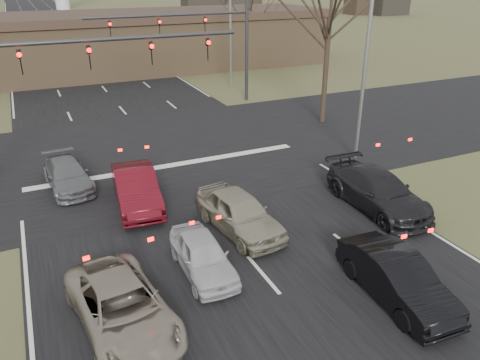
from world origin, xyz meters
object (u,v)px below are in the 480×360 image
object	(u,v)px
streetlight_right_near	(364,47)
car_grey_ahead	(67,175)
car_white_sedan	(203,255)
streetlight_right_far	(228,16)
mast_arm_far	(209,32)
car_silver_suv	(123,308)
car_silver_ahead	(239,212)
car_charcoal_sedan	(378,191)
car_black_hatch	(397,278)
mast_arm_near	(39,72)
car_red_ahead	(136,188)
building	(109,43)

from	to	relation	value
streetlight_right_near	car_grey_ahead	size ratio (longest dim) A/B	2.41
car_white_sedan	streetlight_right_far	bearing A→B (deg)	65.71
mast_arm_far	streetlight_right_far	world-z (taller)	streetlight_right_far
streetlight_right_near	car_silver_suv	size ratio (longest dim) A/B	2.10
car_silver_ahead	streetlight_right_near	bearing A→B (deg)	19.19
car_white_sedan	car_charcoal_sedan	world-z (taller)	car_charcoal_sedan
streetlight_right_near	car_white_sedan	world-z (taller)	streetlight_right_near
car_silver_suv	car_black_hatch	distance (m)	7.79
car_silver_suv	car_grey_ahead	world-z (taller)	car_silver_suv
mast_arm_near	car_red_ahead	distance (m)	6.21
mast_arm_far	car_black_hatch	size ratio (longest dim) A/B	2.61
car_red_ahead	car_charcoal_sedan	bearing A→B (deg)	-20.49
building	mast_arm_near	bearing A→B (deg)	-106.13
mast_arm_near	car_white_sedan	xyz separation A→B (m)	(3.58, -9.00, -4.46)
streetlight_right_near	car_grey_ahead	world-z (taller)	streetlight_right_near
streetlight_right_far	car_silver_suv	world-z (taller)	streetlight_right_far
streetlight_right_far	car_grey_ahead	size ratio (longest dim) A/B	2.41
mast_arm_near	mast_arm_far	distance (m)	15.17
building	car_white_sedan	size ratio (longest dim) A/B	11.82
streetlight_right_far	car_charcoal_sedan	distance (m)	22.55
car_white_sedan	car_red_ahead	world-z (taller)	car_red_ahead
car_silver_suv	car_white_sedan	size ratio (longest dim) A/B	1.32
streetlight_right_far	car_grey_ahead	world-z (taller)	streetlight_right_far
streetlight_right_far	car_black_hatch	distance (m)	27.80
streetlight_right_far	car_charcoal_sedan	world-z (taller)	streetlight_right_far
mast_arm_near	car_charcoal_sedan	xyz separation A→B (m)	(11.56, -7.82, -4.32)
mast_arm_near	car_white_sedan	world-z (taller)	mast_arm_near
building	streetlight_right_near	size ratio (longest dim) A/B	4.24
building	streetlight_right_near	xyz separation A→B (m)	(6.82, -28.00, 2.92)
car_white_sedan	car_charcoal_sedan	size ratio (longest dim) A/B	0.69
streetlight_right_far	car_silver_ahead	bearing A→B (deg)	-112.66
building	mast_arm_near	xyz separation A→B (m)	(-7.23, -25.00, 2.41)
building	car_black_hatch	xyz separation A→B (m)	(1.00, -37.63, -1.96)
car_silver_suv	car_white_sedan	xyz separation A→B (m)	(2.86, 1.53, -0.05)
car_white_sedan	car_charcoal_sedan	xyz separation A→B (m)	(7.98, 1.18, 0.14)
building	car_silver_ahead	bearing A→B (deg)	-92.67
car_black_hatch	streetlight_right_near	bearing A→B (deg)	62.52
streetlight_right_far	mast_arm_near	bearing A→B (deg)	-136.11
car_silver_suv	building	bearing A→B (deg)	72.77
mast_arm_near	car_charcoal_sedan	size ratio (longest dim) A/B	2.34
mast_arm_far	car_grey_ahead	xyz separation A→B (m)	(-11.00, -10.50, -4.41)
car_silver_ahead	car_charcoal_sedan	bearing A→B (deg)	-13.98
streetlight_right_near	car_white_sedan	size ratio (longest dim) A/B	2.79
mast_arm_far	streetlight_right_near	size ratio (longest dim) A/B	1.11
mast_arm_near	mast_arm_far	bearing A→B (deg)	41.22
building	streetlight_right_far	size ratio (longest dim) A/B	4.24
car_white_sedan	car_grey_ahead	world-z (taller)	car_white_sedan
mast_arm_near	car_white_sedan	bearing A→B (deg)	-68.32
car_silver_suv	car_silver_ahead	distance (m)	6.06
car_silver_suv	car_black_hatch	bearing A→B (deg)	-22.43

